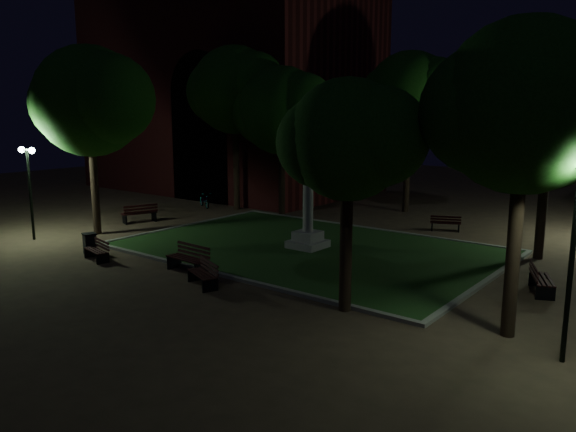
# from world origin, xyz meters

# --- Properties ---
(ground) EXTENTS (80.00, 80.00, 0.00)m
(ground) POSITION_xyz_m (0.00, 0.00, 0.00)
(ground) COLOR #4B3828
(lawn) EXTENTS (15.00, 10.00, 0.08)m
(lawn) POSITION_xyz_m (0.00, 2.00, 0.04)
(lawn) COLOR #204218
(lawn) RESTS_ON ground
(lawn_kerb) EXTENTS (15.40, 10.40, 0.12)m
(lawn_kerb) POSITION_xyz_m (0.00, 2.00, 0.06)
(lawn_kerb) COLOR slate
(lawn_kerb) RESTS_ON ground
(monument) EXTENTS (1.40, 1.40, 3.20)m
(monument) POSITION_xyz_m (0.00, 2.00, 0.96)
(monument) COLOR gray
(monument) RESTS_ON lawn
(building_main) EXTENTS (20.00, 12.00, 15.00)m
(building_main) POSITION_xyz_m (-15.86, 13.79, 7.38)
(building_main) COLOR #4A1615
(building_main) RESTS_ON ground
(tree_west) EXTENTS (6.23, 5.08, 8.75)m
(tree_west) POSITION_xyz_m (-9.57, -1.75, 6.20)
(tree_west) COLOR black
(tree_west) RESTS_ON ground
(tree_north_wl) EXTENTS (5.83, 4.76, 8.17)m
(tree_north_wl) POSITION_xyz_m (-5.53, 7.27, 5.79)
(tree_north_wl) COLOR black
(tree_north_wl) RESTS_ON ground
(tree_ne) EXTENTS (4.77, 3.89, 6.65)m
(tree_ne) POSITION_xyz_m (8.19, 6.41, 4.70)
(tree_ne) COLOR black
(tree_ne) RESTS_ON ground
(tree_east) EXTENTS (5.27, 4.31, 8.03)m
(tree_east) POSITION_xyz_m (9.69, -2.30, 5.87)
(tree_east) COLOR black
(tree_east) RESTS_ON ground
(tree_se) EXTENTS (4.23, 3.45, 6.71)m
(tree_se) POSITION_xyz_m (5.30, -3.32, 4.97)
(tree_se) COLOR black
(tree_se) RESTS_ON ground
(tree_nw) EXTENTS (6.19, 5.05, 9.48)m
(tree_nw) POSITION_xyz_m (-9.00, 7.32, 6.94)
(tree_nw) COLOR black
(tree_nw) RESTS_ON ground
(tree_far_north) EXTENTS (6.06, 4.95, 9.10)m
(tree_far_north) POSITION_xyz_m (-0.76, 12.84, 6.62)
(tree_far_north) COLOR black
(tree_far_north) RESTS_ON ground
(lamppost_sw) EXTENTS (1.18, 0.28, 4.20)m
(lamppost_sw) POSITION_xyz_m (-10.92, -4.22, 2.96)
(lamppost_sw) COLOR black
(lamppost_sw) RESTS_ON ground
(lamppost_se) EXTENTS (1.18, 0.28, 4.68)m
(lamppost_se) POSITION_xyz_m (11.09, -3.09, 3.25)
(lamppost_se) COLOR black
(lamppost_se) RESTS_ON ground
(lamppost_nw) EXTENTS (1.18, 0.28, 4.54)m
(lamppost_nw) POSITION_xyz_m (-11.16, 9.82, 3.17)
(lamppost_nw) COLOR black
(lamppost_nw) RESTS_ON ground
(bench_near_left) EXTENTS (1.82, 0.72, 0.98)m
(bench_near_left) POSITION_xyz_m (-1.43, -3.37, 0.46)
(bench_near_left) COLOR black
(bench_near_left) RESTS_ON ground
(bench_near_right) EXTENTS (1.63, 1.08, 0.85)m
(bench_near_right) POSITION_xyz_m (0.27, -4.24, 0.40)
(bench_near_right) COLOR black
(bench_near_right) RESTS_ON ground
(bench_west_near) EXTENTS (1.51, 0.79, 0.79)m
(bench_west_near) POSITION_xyz_m (-5.45, -4.51, 0.37)
(bench_west_near) COLOR black
(bench_west_near) RESTS_ON ground
(bench_left_side) EXTENTS (1.18, 1.89, 0.98)m
(bench_left_side) POSITION_xyz_m (-10.33, 1.22, 0.46)
(bench_left_side) COLOR black
(bench_left_side) RESTS_ON ground
(bench_right_side) EXTENTS (1.18, 1.76, 0.91)m
(bench_right_side) POSITION_xyz_m (9.29, 1.92, 0.43)
(bench_right_side) COLOR black
(bench_right_side) RESTS_ON ground
(bench_far_side) EXTENTS (1.51, 1.04, 0.79)m
(bench_far_side) POSITION_xyz_m (3.13, 9.08, 0.37)
(bench_far_side) COLOR black
(bench_far_side) RESTS_ON ground
(trash_bin) EXTENTS (0.63, 0.63, 0.85)m
(trash_bin) POSITION_xyz_m (-6.58, -4.13, 0.43)
(trash_bin) COLOR black
(trash_bin) RESTS_ON ground
(bicycle) EXTENTS (1.82, 1.31, 0.91)m
(bicycle) POSITION_xyz_m (-11.18, 6.66, 0.46)
(bicycle) COLOR black
(bicycle) RESTS_ON ground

